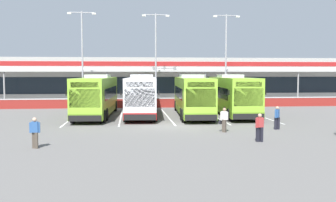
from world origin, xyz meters
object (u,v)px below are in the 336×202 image
(coach_bus_right_centre, at_px, (232,96))
(lamp_post_centre, at_px, (156,53))
(pedestrian_in_dark_coat, at_px, (260,127))
(coach_bus_leftmost, at_px, (97,97))
(pedestrian_with_handbag, at_px, (224,119))
(coach_bus_centre, at_px, (192,96))
(lamp_post_west, at_px, (82,53))
(lamp_post_east, at_px, (226,54))
(pedestrian_child, at_px, (277,117))
(pedestrian_near_bin, at_px, (35,132))
(coach_bus_left_centre, at_px, (142,96))

(coach_bus_right_centre, xyz_separation_m, lamp_post_centre, (-6.41, 10.92, 4.50))
(coach_bus_right_centre, bearing_deg, pedestrian_in_dark_coat, -98.93)
(coach_bus_leftmost, relative_size, pedestrian_with_handbag, 7.58)
(coach_bus_centre, height_order, pedestrian_with_handbag, coach_bus_centre)
(coach_bus_leftmost, bearing_deg, lamp_post_west, 103.85)
(coach_bus_centre, relative_size, lamp_post_east, 1.12)
(coach_bus_leftmost, distance_m, lamp_post_east, 18.63)
(pedestrian_with_handbag, xyz_separation_m, pedestrian_in_dark_coat, (1.15, -3.63, 0.02))
(coach_bus_centre, xyz_separation_m, pedestrian_child, (4.49, -8.91, -0.91))
(coach_bus_right_centre, height_order, pedestrian_in_dark_coat, coach_bus_right_centre)
(pedestrian_near_bin, bearing_deg, coach_bus_centre, 52.74)
(coach_bus_left_centre, relative_size, lamp_post_centre, 1.12)
(coach_bus_left_centre, height_order, pedestrian_near_bin, coach_bus_left_centre)
(pedestrian_child, bearing_deg, lamp_post_west, 129.02)
(coach_bus_leftmost, distance_m, pedestrian_near_bin, 14.50)
(coach_bus_left_centre, height_order, lamp_post_west, lamp_post_west)
(pedestrian_near_bin, bearing_deg, pedestrian_with_handbag, 20.94)
(pedestrian_near_bin, distance_m, lamp_post_east, 30.43)
(pedestrian_in_dark_coat, xyz_separation_m, lamp_post_west, (-12.84, 23.75, 5.42))
(coach_bus_centre, relative_size, pedestrian_near_bin, 7.58)
(coach_bus_left_centre, distance_m, pedestrian_child, 13.20)
(pedestrian_in_dark_coat, height_order, pedestrian_near_bin, same)
(pedestrian_child, bearing_deg, coach_bus_leftmost, 144.83)
(pedestrian_child, relative_size, lamp_post_centre, 0.15)
(coach_bus_centre, bearing_deg, pedestrian_child, -63.28)
(pedestrian_with_handbag, distance_m, lamp_post_west, 23.90)
(coach_bus_left_centre, distance_m, lamp_post_centre, 11.71)
(pedestrian_in_dark_coat, height_order, lamp_post_centre, lamp_post_centre)
(lamp_post_east, bearing_deg, pedestrian_with_handbag, -104.72)
(pedestrian_with_handbag, bearing_deg, lamp_post_centre, 98.44)
(coach_bus_leftmost, relative_size, pedestrian_near_bin, 7.58)
(coach_bus_centre, relative_size, pedestrian_with_handbag, 7.58)
(pedestrian_child, bearing_deg, lamp_post_east, 85.80)
(coach_bus_left_centre, bearing_deg, coach_bus_leftmost, -176.73)
(coach_bus_right_centre, bearing_deg, lamp_post_west, 146.03)
(pedestrian_with_handbag, height_order, pedestrian_in_dark_coat, same)
(pedestrian_child, bearing_deg, pedestrian_near_bin, -161.50)
(pedestrian_with_handbag, relative_size, pedestrian_near_bin, 1.00)
(pedestrian_in_dark_coat, bearing_deg, pedestrian_near_bin, -177.05)
(coach_bus_leftmost, distance_m, coach_bus_right_centre, 12.51)
(coach_bus_right_centre, distance_m, lamp_post_centre, 13.44)
(pedestrian_with_handbag, relative_size, pedestrian_in_dark_coat, 1.00)
(coach_bus_centre, relative_size, pedestrian_child, 7.58)
(pedestrian_near_bin, bearing_deg, lamp_post_centre, 72.34)
(lamp_post_centre, bearing_deg, pedestrian_child, -70.63)
(coach_bus_right_centre, distance_m, pedestrian_with_handbag, 10.60)
(coach_bus_left_centre, distance_m, lamp_post_west, 12.63)
(pedestrian_near_bin, xyz_separation_m, lamp_post_centre, (8.03, 25.20, 5.42))
(pedestrian_child, xyz_separation_m, pedestrian_near_bin, (-15.11, -5.06, 0.00))
(pedestrian_with_handbag, distance_m, pedestrian_near_bin, 11.92)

